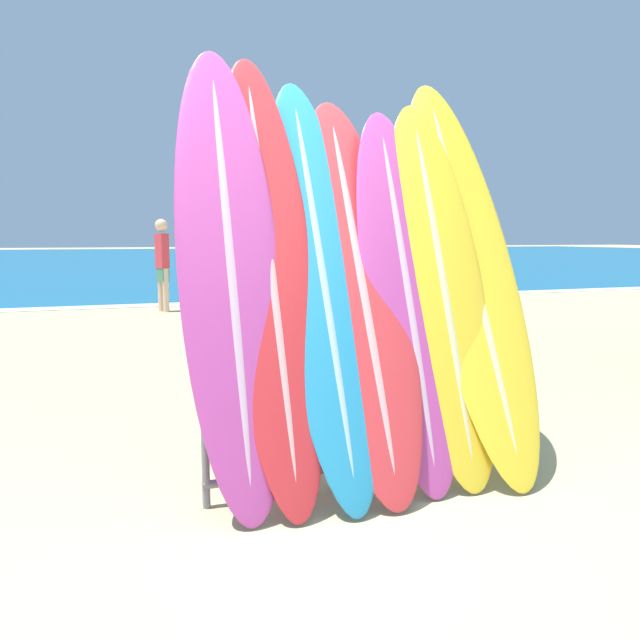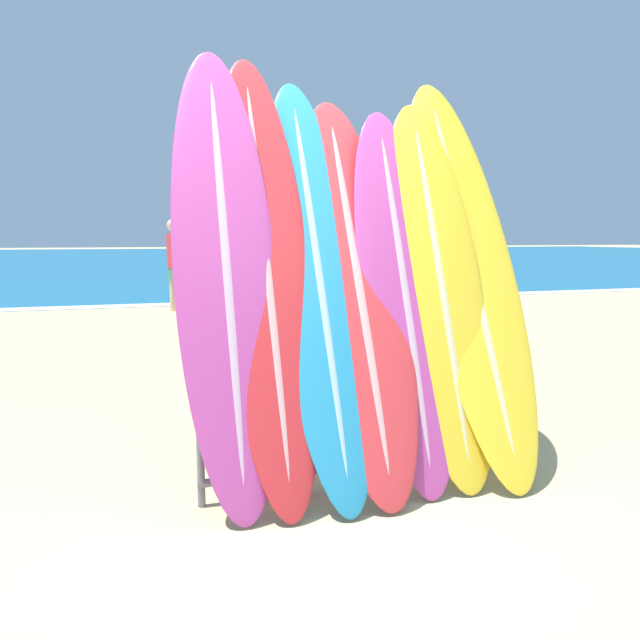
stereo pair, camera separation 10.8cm
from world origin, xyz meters
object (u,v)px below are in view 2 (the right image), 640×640
(person_near_water, at_px, (293,262))
(surfboard_slot_6, at_px, (469,268))
(surfboard_slot_5, at_px, (439,286))
(surfboard_slot_0, at_px, (226,270))
(surfboard_slot_1, at_px, (266,269))
(person_mid_beach, at_px, (174,261))
(person_far_left, at_px, (391,270))
(surfboard_slot_2, at_px, (317,278))
(surfboard_slot_3, at_px, (357,287))
(surfboard_slot_4, at_px, (403,293))
(surfboard_rack, at_px, (365,408))

(person_near_water, bearing_deg, surfboard_slot_6, 174.30)
(surfboard_slot_5, bearing_deg, surfboard_slot_0, 178.27)
(surfboard_slot_1, relative_size, person_mid_beach, 1.43)
(surfboard_slot_6, bearing_deg, surfboard_slot_1, -178.73)
(person_far_left, bearing_deg, surfboard_slot_0, -155.30)
(surfboard_slot_2, bearing_deg, surfboard_slot_5, -4.10)
(surfboard_slot_3, relative_size, surfboard_slot_4, 1.04)
(surfboard_rack, xyz_separation_m, person_near_water, (1.84, 8.24, 0.45))
(surfboard_rack, xyz_separation_m, surfboard_slot_1, (-0.51, 0.14, 0.76))
(surfboard_slot_5, xyz_separation_m, surfboard_slot_6, (0.24, 0.08, 0.10))
(surfboard_slot_6, xyz_separation_m, person_mid_beach, (-1.02, 8.40, -0.26))
(surfboard_slot_6, bearing_deg, surfboard_slot_0, -178.09)
(surfboard_slot_4, bearing_deg, surfboard_slot_2, 172.96)
(surfboard_slot_1, xyz_separation_m, surfboard_slot_2, (0.28, -0.01, -0.05))
(surfboard_slot_2, relative_size, surfboard_slot_4, 1.09)
(surfboard_rack, bearing_deg, surfboard_slot_0, 170.33)
(person_mid_beach, bearing_deg, surfboard_slot_6, 161.81)
(surfboard_slot_2, height_order, person_far_left, surfboard_slot_2)
(person_mid_beach, height_order, person_far_left, person_mid_beach)
(surfboard_rack, xyz_separation_m, surfboard_slot_2, (-0.23, 0.14, 0.70))
(person_near_water, height_order, person_far_left, person_far_left)
(surfboard_rack, bearing_deg, surfboard_slot_1, 164.20)
(surfboard_rack, distance_m, surfboard_slot_6, 1.05)
(surfboard_rack, relative_size, surfboard_slot_2, 0.80)
(surfboard_slot_0, bearing_deg, surfboard_slot_2, 1.66)
(surfboard_slot_5, distance_m, person_near_water, 8.26)
(surfboard_rack, distance_m, person_mid_beach, 8.59)
(surfboard_slot_3, relative_size, person_near_water, 1.34)
(surfboard_slot_1, distance_m, person_near_water, 8.43)
(surfboard_slot_4, bearing_deg, person_far_left, 66.49)
(person_near_water, distance_m, person_mid_beach, 2.16)
(surfboard_slot_3, distance_m, person_mid_beach, 8.46)
(person_near_water, xyz_separation_m, person_far_left, (0.51, -3.33, 0.01))
(surfboard_slot_4, bearing_deg, surfboard_slot_6, 11.28)
(surfboard_slot_5, height_order, surfboard_slot_6, surfboard_slot_6)
(surfboard_slot_1, relative_size, surfboard_slot_2, 1.05)
(surfboard_rack, distance_m, person_near_water, 8.45)
(surfboard_slot_1, distance_m, surfboard_slot_3, 0.51)
(surfboard_slot_5, bearing_deg, surfboard_slot_3, 176.72)
(surfboard_slot_6, height_order, person_mid_beach, surfboard_slot_6)
(surfboard_slot_3, height_order, person_near_water, surfboard_slot_3)
(surfboard_rack, distance_m, surfboard_slot_5, 0.81)
(surfboard_slot_0, distance_m, person_mid_beach, 8.46)
(surfboard_slot_0, relative_size, surfboard_slot_5, 1.10)
(surfboard_slot_4, bearing_deg, surfboard_slot_3, 172.04)
(surfboard_rack, height_order, surfboard_slot_0, surfboard_slot_0)
(surfboard_slot_3, bearing_deg, person_near_water, 77.17)
(person_far_left, bearing_deg, person_mid_beach, 93.35)
(surfboard_slot_0, relative_size, surfboard_slot_1, 1.00)
(surfboard_slot_1, bearing_deg, person_near_water, 73.82)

